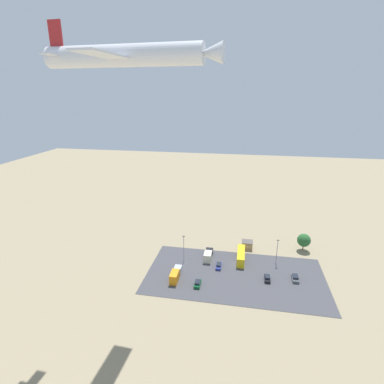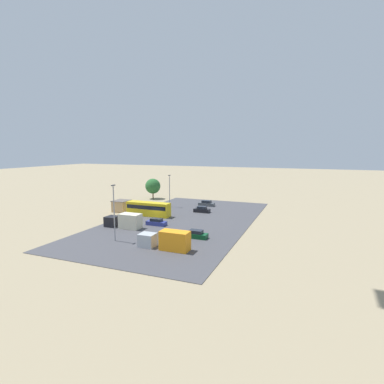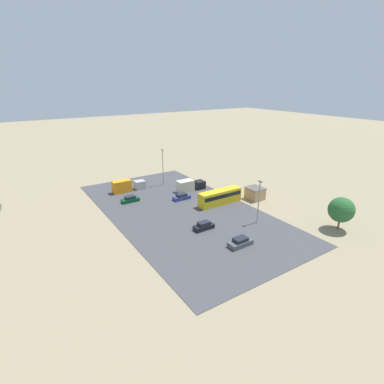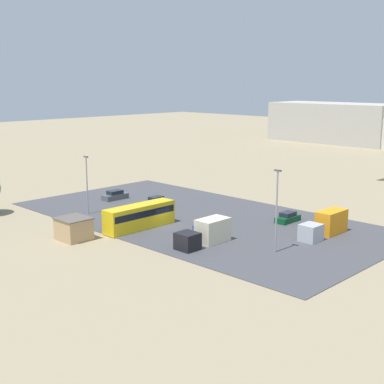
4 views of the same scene
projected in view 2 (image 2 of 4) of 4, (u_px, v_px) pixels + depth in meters
name	position (u px, v px, depth m)	size (l,w,h in m)	color
ground_plane	(157.00, 219.00, 69.97)	(400.00, 400.00, 0.00)	gray
parking_lot_surface	(183.00, 221.00, 67.51)	(57.02, 29.83, 0.08)	#424247
shed_building	(121.00, 206.00, 77.72)	(4.15, 3.81, 2.91)	tan
bus	(148.00, 208.00, 72.29)	(2.60, 10.96, 3.32)	gold
parked_car_0	(196.00, 235.00, 54.47)	(1.81, 4.18, 1.47)	#0C4723
parked_car_1	(156.00, 222.00, 63.56)	(1.76, 4.29, 1.46)	navy
parked_car_2	(202.00, 210.00, 76.40)	(1.79, 4.07, 1.55)	black
parked_car_3	(207.00, 204.00, 85.00)	(1.98, 4.49, 1.57)	#4C5156
parked_truck_0	(167.00, 240.00, 48.29)	(2.32, 8.67, 3.12)	#ADB2B7
parked_truck_1	(125.00, 221.00, 61.40)	(2.57, 7.85, 3.01)	black
tree_near_shed	(153.00, 186.00, 97.20)	(4.90, 4.90, 6.59)	brown
light_pole_lot_centre	(170.00, 189.00, 83.04)	(0.90, 0.28, 8.93)	gray
light_pole_lot_edge	(114.00, 211.00, 52.07)	(0.90, 0.28, 9.97)	gray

